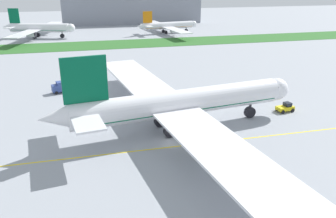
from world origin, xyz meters
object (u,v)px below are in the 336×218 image
(airliner_foreground, at_px, (177,104))
(pushback_tug, at_px, (285,107))
(parked_airliner_far_left, at_px, (39,28))
(parked_airliner_far_centre, at_px, (167,26))
(ground_crew_wingwalker_port, at_px, (194,120))
(service_truck_baggage_loader, at_px, (62,86))

(airliner_foreground, distance_m, pushback_tug, 29.39)
(airliner_foreground, height_order, pushback_tug, airliner_foreground)
(parked_airliner_far_left, bearing_deg, parked_airliner_far_centre, -0.54)
(airliner_foreground, height_order, ground_crew_wingwalker_port, airliner_foreground)
(pushback_tug, height_order, service_truck_baggage_loader, service_truck_baggage_loader)
(parked_airliner_far_left, bearing_deg, pushback_tug, -62.02)
(ground_crew_wingwalker_port, relative_size, parked_airliner_far_centre, 0.03)
(pushback_tug, xyz_separation_m, service_truck_baggage_loader, (-53.65, 28.81, 0.69))
(ground_crew_wingwalker_port, bearing_deg, service_truck_baggage_loader, 133.13)
(ground_crew_wingwalker_port, bearing_deg, pushback_tug, 5.65)
(parked_airliner_far_left, distance_m, parked_airliner_far_centre, 71.09)
(service_truck_baggage_loader, bearing_deg, ground_crew_wingwalker_port, -46.87)
(parked_airliner_far_left, height_order, parked_airliner_far_centre, parked_airliner_far_left)
(airliner_foreground, xyz_separation_m, parked_airliner_far_centre, (30.63, 133.56, -1.61))
(pushback_tug, xyz_separation_m, parked_airliner_far_left, (-69.13, 130.11, 4.20))
(service_truck_baggage_loader, height_order, parked_airliner_far_centre, parked_airliner_far_centre)
(pushback_tug, bearing_deg, parked_airliner_far_left, 117.98)
(airliner_foreground, height_order, parked_airliner_far_left, airliner_foreground)
(pushback_tug, xyz_separation_m, ground_crew_wingwalker_port, (-24.40, -2.42, -0.02))
(airliner_foreground, xyz_separation_m, pushback_tug, (28.67, 4.12, -4.95))
(pushback_tug, bearing_deg, service_truck_baggage_loader, 151.77)
(service_truck_baggage_loader, xyz_separation_m, parked_airliner_far_left, (-15.47, 101.30, 3.50))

